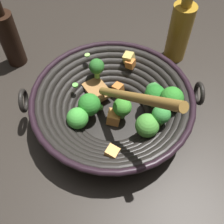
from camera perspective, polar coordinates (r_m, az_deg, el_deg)
name	(u,v)px	position (r m, az deg, el deg)	size (l,w,h in m)	color
ground_plane	(112,117)	(0.66, 0.05, -1.10)	(4.00, 4.00, 0.00)	#28231E
wok	(113,104)	(0.61, 0.30, 1.75)	(0.39, 0.37, 0.26)	black
soy_sauce_bottle	(9,38)	(0.78, -21.11, 14.59)	(0.05, 0.05, 0.21)	black
cooking_oil_bottle	(180,31)	(0.77, 14.26, 16.45)	(0.06, 0.06, 0.22)	#AD7F23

